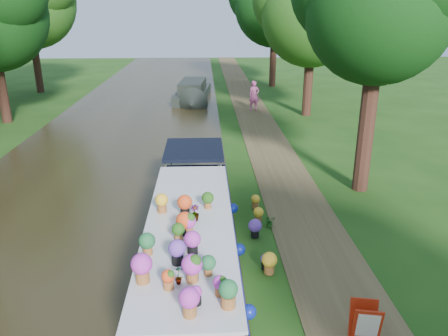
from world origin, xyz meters
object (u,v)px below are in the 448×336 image
Objects in this scene: second_boat at (193,92)px; pedestrian_pink at (254,96)px; sandwich_board at (365,325)px; plant_boat at (191,263)px.

second_boat is 3.95× the size of pedestrian_pink.
second_boat is at bearing 109.48° from sandwich_board.
plant_boat is 7.12× the size of pedestrian_pink.
pedestrian_pink is (3.62, 19.60, 0.13)m from plant_boat.
plant_boat is at bearing -82.94° from second_boat.
second_boat is at bearing 125.27° from pedestrian_pink.
sandwich_board is at bearing -26.46° from plant_boat.
plant_boat reaches higher than second_boat.
pedestrian_pink is at bearing 79.53° from plant_boat.
plant_boat is 19.93m from pedestrian_pink.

